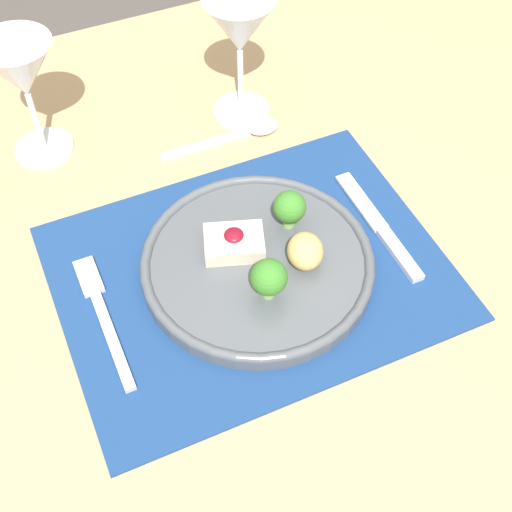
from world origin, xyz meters
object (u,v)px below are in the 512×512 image
(wine_glass_near, at_px, (240,31))
(dinner_plate, at_px, (258,259))
(wine_glass_far, at_px, (22,75))
(knife, at_px, (383,232))
(fork, at_px, (102,311))
(spoon, at_px, (246,131))

(wine_glass_near, bearing_deg, dinner_plate, -109.19)
(dinner_plate, relative_size, wine_glass_near, 1.53)
(wine_glass_far, bearing_deg, knife, -42.97)
(dinner_plate, xyz_separation_m, wine_glass_near, (0.09, 0.27, 0.11))
(wine_glass_near, bearing_deg, fork, -137.62)
(fork, distance_m, knife, 0.35)
(knife, xyz_separation_m, wine_glass_near, (-0.07, 0.28, 0.13))
(wine_glass_far, bearing_deg, fork, -90.97)
(dinner_plate, height_order, wine_glass_far, wine_glass_far)
(dinner_plate, xyz_separation_m, fork, (-0.19, 0.01, -0.01))
(wine_glass_near, distance_m, wine_glass_far, 0.28)
(fork, bearing_deg, wine_glass_far, 87.63)
(knife, bearing_deg, wine_glass_near, 103.15)
(fork, bearing_deg, wine_glass_near, 40.99)
(spoon, relative_size, wine_glass_far, 1.01)
(fork, relative_size, knife, 1.00)
(dinner_plate, height_order, spoon, dinner_plate)
(wine_glass_near, relative_size, wine_glass_far, 1.05)
(knife, distance_m, wine_glass_far, 0.48)
(knife, height_order, spoon, spoon)
(knife, height_order, wine_glass_far, wine_glass_far)
(dinner_plate, relative_size, wine_glass_far, 1.61)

